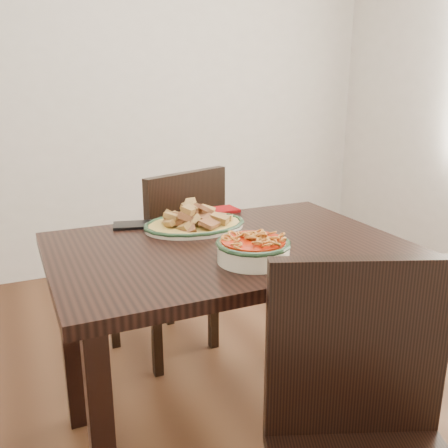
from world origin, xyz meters
name	(u,v)px	position (x,y,z in m)	size (l,w,h in m)	color
floor	(245,408)	(0.00, 0.00, 0.00)	(3.50, 3.50, 0.00)	#3C2213
wall_back	(125,72)	(0.00, 1.75, 1.30)	(3.50, 0.10, 2.60)	beige
dining_table	(226,274)	(-0.14, -0.12, 0.64)	(1.12, 0.75, 0.75)	black
chair_far	(172,255)	(-0.12, 0.51, 0.50)	(0.54, 0.54, 0.89)	black
chair_near	(365,442)	(-0.11, -0.81, 0.50)	(0.54, 0.54, 0.89)	black
fish_plate	(194,216)	(-0.17, 0.09, 0.79)	(0.36, 0.28, 0.11)	beige
noodle_bowl	(253,247)	(-0.13, -0.30, 0.79)	(0.22, 0.22, 0.08)	#F2EACC
smartphone	(137,225)	(-0.35, 0.19, 0.76)	(0.17, 0.09, 0.01)	black
napkin	(223,210)	(0.02, 0.25, 0.76)	(0.11, 0.09, 0.01)	maroon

